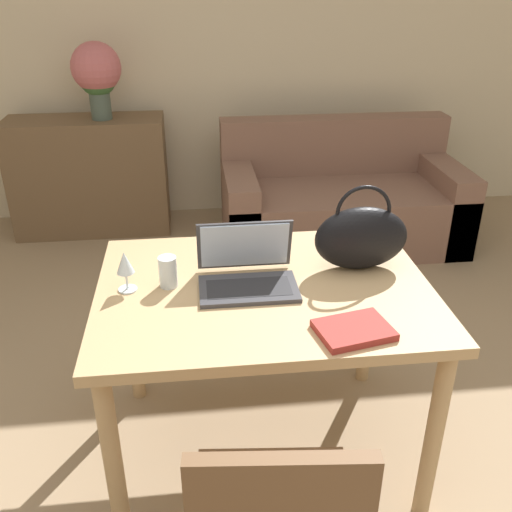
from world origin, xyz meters
The scene contains 10 objects.
wall_back centered at (0.00, 3.22, 1.35)m, with size 10.00×0.06×2.70m.
dining_table centered at (0.01, 0.57, 0.67)m, with size 1.18×0.88×0.76m.
couch centered at (0.80, 2.52, 0.28)m, with size 1.64×0.85×0.82m.
sideboard centered at (-0.96, 2.89, 0.42)m, with size 1.10×0.40×0.83m.
laptop centered at (-0.05, 0.60, 0.82)m, with size 0.34×0.27×0.21m.
drinking_glass centered at (-0.33, 0.61, 0.82)m, with size 0.06×0.06×0.11m.
wine_glass centered at (-0.47, 0.60, 0.86)m, with size 0.07×0.07×0.15m.
handbag centered at (0.38, 0.67, 0.89)m, with size 0.35×0.14×0.33m.
flower_vase centered at (-0.82, 2.87, 1.14)m, with size 0.33×0.33×0.51m.
book centered at (0.24, 0.25, 0.78)m, with size 0.25×0.21×0.02m.
Camera 1 is at (-0.22, -1.16, 1.77)m, focal length 40.00 mm.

